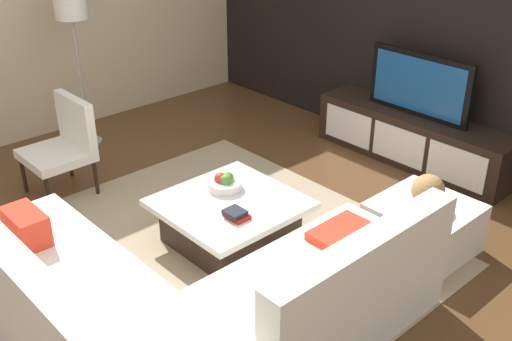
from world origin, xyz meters
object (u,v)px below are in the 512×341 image
Objects in this scene: sectional_couch at (177,305)px; decorative_ball at (428,190)px; coffee_table at (230,221)px; fruit_bowl at (225,182)px; media_console at (413,138)px; floor_lamp at (72,12)px; ottoman at (423,227)px; accent_chair_near at (65,141)px; television at (419,85)px; book_stack at (236,214)px.

decorative_ball is (0.44, 2.00, 0.24)m from sectional_couch.
fruit_bowl is (-0.18, 0.10, 0.24)m from coffee_table.
decorative_ball is at bearing -52.45° from media_console.
floor_lamp is 3.87m from ottoman.
sectional_couch reaches higher than coffee_table.
media_console is 2.36× the size of accent_chair_near.
sectional_couch is 1.49× the size of floor_lamp.
television is 1.56× the size of ottoman.
media_console is at bearing 127.55° from ottoman.
accent_chair_near is at bearing -162.98° from coffee_table.
book_stack is at bearing 116.27° from sectional_couch.
fruit_bowl reaches higher than book_stack.
coffee_table is 1.77m from accent_chair_near.
ottoman is 2.82× the size of decorative_ball.
ottoman is 1.58m from fruit_bowl.
sectional_couch is 1.34m from fruit_bowl.
coffee_table is 1.52m from decorative_ball.
ottoman is at bearing 26.81° from accent_chair_near.
fruit_bowl is 0.45m from book_stack.
fruit_bowl is (2.32, -0.02, -0.96)m from floor_lamp.
decorative_ball is at bearing -52.46° from television.
decorative_ball reaches higher than media_console.
media_console is 2.22m from fruit_bowl.
book_stack is at bearing -5.19° from floor_lamp.
book_stack reaches higher than coffee_table.
floor_lamp is 3.79m from decorative_ball.
sectional_couch is at bearing -80.77° from media_console.
book_stack reaches higher than ottoman.
television is 1.26× the size of accent_chair_near.
coffee_table is (-0.10, -2.30, -0.61)m from television.
decorative_ball is (1.25, 0.93, 0.09)m from fruit_bowl.
floor_lamp is (-3.13, 1.09, 1.10)m from sectional_couch.
fruit_bowl is (-0.81, 1.06, 0.15)m from sectional_couch.
accent_chair_near is 1.38m from floor_lamp.
floor_lamp is at bearing 160.87° from sectional_couch.
ottoman is 3.85× the size of book_stack.
accent_chair_near is 3.51× the size of decorative_ball.
ottoman is (3.57, 0.91, -1.19)m from floor_lamp.
television is 0.66× the size of floor_lamp.
fruit_bowl is (-1.25, -0.93, 0.24)m from ottoman.
sectional_couch is 9.96× the size of decorative_ball.
television is 4.41× the size of decorative_ball.
television reaches higher than ottoman.
media_console is at bearing 127.55° from decorative_ball.
book_stack is at bearing -29.67° from coffee_table.
media_console is at bearing 55.18° from accent_chair_near.
coffee_table is at bearing 150.33° from book_stack.
decorative_ball reaches higher than book_stack.
accent_chair_near is at bearing -150.55° from ottoman.
television is at bearing 127.54° from ottoman.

